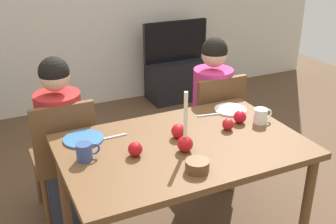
# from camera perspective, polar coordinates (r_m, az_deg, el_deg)

# --- Properties ---
(dining_table) EXTENTS (1.40, 0.90, 0.75)m
(dining_table) POSITION_cam_1_polar(r_m,az_deg,el_deg) (2.42, 2.03, -6.16)
(dining_table) COLOR brown
(dining_table) RESTS_ON ground
(chair_left) EXTENTS (0.40, 0.40, 0.90)m
(chair_left) POSITION_cam_1_polar(r_m,az_deg,el_deg) (2.84, -14.24, -5.60)
(chair_left) COLOR brown
(chair_left) RESTS_ON ground
(chair_right) EXTENTS (0.40, 0.40, 0.90)m
(chair_right) POSITION_cam_1_polar(r_m,az_deg,el_deg) (3.21, 6.33, -1.34)
(chair_right) COLOR brown
(chair_right) RESTS_ON ground
(person_left_child) EXTENTS (0.30, 0.30, 1.17)m
(person_left_child) POSITION_cam_1_polar(r_m,az_deg,el_deg) (2.84, -14.49, -4.29)
(person_left_child) COLOR #33384C
(person_left_child) RESTS_ON ground
(person_right_child) EXTENTS (0.30, 0.30, 1.17)m
(person_right_child) POSITION_cam_1_polar(r_m,az_deg,el_deg) (3.22, 6.08, -0.19)
(person_right_child) COLOR #33384C
(person_right_child) RESTS_ON ground
(tv_stand) EXTENTS (0.64, 0.40, 0.48)m
(tv_stand) POSITION_cam_1_polar(r_m,az_deg,el_deg) (4.91, 1.00, 4.52)
(tv_stand) COLOR black
(tv_stand) RESTS_ON ground
(tv) EXTENTS (0.79, 0.05, 0.46)m
(tv) POSITION_cam_1_polar(r_m,az_deg,el_deg) (4.78, 1.04, 9.85)
(tv) COLOR black
(tv) RESTS_ON tv_stand
(candle_centerpiece) EXTENTS (0.09, 0.09, 0.36)m
(candle_centerpiece) POSITION_cam_1_polar(r_m,az_deg,el_deg) (2.27, 2.41, -3.87)
(candle_centerpiece) COLOR red
(candle_centerpiece) RESTS_ON dining_table
(plate_left) EXTENTS (0.24, 0.24, 0.01)m
(plate_left) POSITION_cam_1_polar(r_m,az_deg,el_deg) (2.46, -11.67, -3.69)
(plate_left) COLOR teal
(plate_left) RESTS_ON dining_table
(plate_right) EXTENTS (0.22, 0.22, 0.01)m
(plate_right) POSITION_cam_1_polar(r_m,az_deg,el_deg) (2.83, 8.68, 0.33)
(plate_right) COLOR white
(plate_right) RESTS_ON dining_table
(mug_left) EXTENTS (0.13, 0.09, 0.10)m
(mug_left) POSITION_cam_1_polar(r_m,az_deg,el_deg) (2.24, -11.49, -5.44)
(mug_left) COLOR #33477F
(mug_left) RESTS_ON dining_table
(mug_right) EXTENTS (0.13, 0.09, 0.10)m
(mug_right) POSITION_cam_1_polar(r_m,az_deg,el_deg) (2.67, 12.83, -0.53)
(mug_right) COLOR white
(mug_right) RESTS_ON dining_table
(fork_left) EXTENTS (0.18, 0.02, 0.01)m
(fork_left) POSITION_cam_1_polar(r_m,az_deg,el_deg) (2.46, -7.79, -3.48)
(fork_left) COLOR silver
(fork_left) RESTS_ON dining_table
(fork_right) EXTENTS (0.18, 0.04, 0.01)m
(fork_right) POSITION_cam_1_polar(r_m,az_deg,el_deg) (2.74, 5.86, -0.39)
(fork_right) COLOR silver
(fork_right) RESTS_ON dining_table
(bowl_walnuts) EXTENTS (0.12, 0.12, 0.06)m
(bowl_walnuts) POSITION_cam_1_polar(r_m,az_deg,el_deg) (2.11, 4.09, -7.46)
(bowl_walnuts) COLOR brown
(bowl_walnuts) RESTS_ON dining_table
(apple_near_candle) EXTENTS (0.08, 0.08, 0.08)m
(apple_near_candle) POSITION_cam_1_polar(r_m,az_deg,el_deg) (2.24, -4.59, -5.17)
(apple_near_candle) COLOR #B61016
(apple_near_candle) RESTS_ON dining_table
(apple_by_left_plate) EXTENTS (0.08, 0.08, 0.08)m
(apple_by_left_plate) POSITION_cam_1_polar(r_m,az_deg,el_deg) (2.42, 1.43, -2.67)
(apple_by_left_plate) COLOR red
(apple_by_left_plate) RESTS_ON dining_table
(apple_by_right_mug) EXTENTS (0.08, 0.08, 0.08)m
(apple_by_right_mug) POSITION_cam_1_polar(r_m,az_deg,el_deg) (2.65, 9.97, -0.67)
(apple_by_right_mug) COLOR red
(apple_by_right_mug) RESTS_ON dining_table
(apple_far_edge) EXTENTS (0.07, 0.07, 0.07)m
(apple_far_edge) POSITION_cam_1_polar(r_m,az_deg,el_deg) (2.55, 8.35, -1.70)
(apple_far_edge) COLOR #B51820
(apple_far_edge) RESTS_ON dining_table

